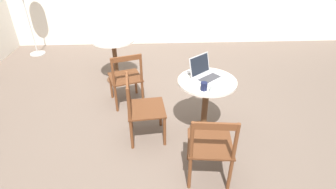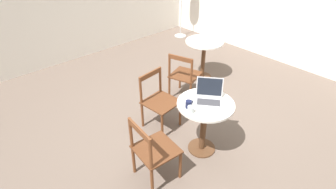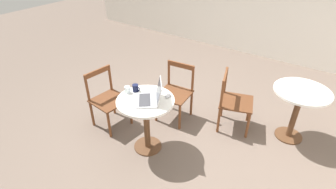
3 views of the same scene
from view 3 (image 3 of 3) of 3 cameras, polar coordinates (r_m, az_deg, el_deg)
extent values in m
plane|color=#66564C|center=(3.85, 0.91, -6.96)|extent=(16.00, 16.00, 0.00)
cylinder|color=#51331E|center=(3.54, -4.39, -11.11)|extent=(0.36, 0.36, 0.02)
cylinder|color=#51331E|center=(3.30, -4.65, -6.60)|extent=(0.08, 0.08, 0.70)
cylinder|color=silver|center=(3.09, -4.94, -1.36)|extent=(0.69, 0.69, 0.03)
cylinder|color=#51331E|center=(4.05, 24.69, -8.09)|extent=(0.36, 0.36, 0.02)
cylinder|color=#51331E|center=(3.84, 25.89, -3.99)|extent=(0.08, 0.08, 0.70)
cylinder|color=silver|center=(3.66, 27.23, 0.61)|extent=(0.69, 0.69, 0.03)
cylinder|color=brown|center=(3.82, -8.11, -3.78)|extent=(0.04, 0.04, 0.41)
cylinder|color=brown|center=(3.64, -12.68, -6.48)|extent=(0.04, 0.04, 0.41)
cylinder|color=brown|center=(4.08, -11.79, -1.61)|extent=(0.04, 0.04, 0.41)
cylinder|color=brown|center=(3.91, -16.22, -4.01)|extent=(0.04, 0.04, 0.41)
cube|color=#562F1A|center=(3.73, -12.58, -1.24)|extent=(0.48, 0.48, 0.02)
cylinder|color=brown|center=(3.86, -12.48, 3.63)|extent=(0.04, 0.04, 0.40)
cylinder|color=brown|center=(3.68, -17.21, 1.34)|extent=(0.04, 0.04, 0.40)
cube|color=brown|center=(3.69, -15.15, 4.75)|extent=(0.07, 0.42, 0.07)
cylinder|color=brown|center=(3.69, 2.56, -4.94)|extent=(0.04, 0.04, 0.41)
cylinder|color=brown|center=(3.84, -2.65, -3.22)|extent=(0.04, 0.04, 0.41)
cylinder|color=brown|center=(3.98, 5.10, -1.94)|extent=(0.04, 0.04, 0.41)
cylinder|color=brown|center=(4.12, 0.17, -0.45)|extent=(0.04, 0.04, 0.41)
cube|color=#562F1A|center=(3.78, 1.34, 0.10)|extent=(0.48, 0.48, 0.02)
cylinder|color=brown|center=(3.75, 5.41, 3.44)|extent=(0.04, 0.04, 0.40)
cylinder|color=brown|center=(3.90, 0.18, 4.80)|extent=(0.04, 0.04, 0.40)
cube|color=brown|center=(3.75, 2.81, 6.37)|extent=(0.42, 0.07, 0.07)
cylinder|color=brown|center=(4.02, 17.22, -3.08)|extent=(0.04, 0.04, 0.41)
cylinder|color=brown|center=(3.70, 16.98, -6.46)|extent=(0.04, 0.04, 0.41)
cylinder|color=brown|center=(4.01, 11.71, -2.21)|extent=(0.04, 0.04, 0.41)
cylinder|color=brown|center=(3.70, 10.97, -5.51)|extent=(0.04, 0.04, 0.41)
cube|color=#562F1A|center=(3.73, 14.67, -1.60)|extent=(0.56, 0.56, 0.02)
cylinder|color=brown|center=(3.79, 12.41, 3.09)|extent=(0.04, 0.04, 0.40)
cylinder|color=brown|center=(3.46, 11.69, 0.07)|extent=(0.04, 0.04, 0.40)
cube|color=brown|center=(3.54, 12.37, 3.95)|extent=(0.15, 0.41, 0.07)
cube|color=#B7B7BC|center=(3.05, -4.71, -1.30)|extent=(0.39, 0.40, 0.02)
cube|color=#38383D|center=(3.04, -5.09, -1.15)|extent=(0.27, 0.29, 0.00)
cube|color=#B7B7BC|center=(2.98, -2.01, 0.80)|extent=(0.25, 0.29, 0.23)
cube|color=black|center=(2.98, -2.10, 0.82)|extent=(0.23, 0.26, 0.21)
ellipsoid|color=#B7B7BC|center=(3.11, 0.03, -0.27)|extent=(0.06, 0.10, 0.03)
cylinder|color=#141938|center=(3.23, -7.10, 1.41)|extent=(0.07, 0.07, 0.09)
torus|color=#141938|center=(3.20, -6.44, 1.22)|extent=(0.05, 0.01, 0.05)
cylinder|color=silver|center=(3.21, -8.84, 1.03)|extent=(0.07, 0.07, 0.09)
camera|label=1|loc=(5.03, -27.94, 26.57)|focal=28.00mm
camera|label=2|loc=(3.75, -54.70, 21.93)|focal=28.00mm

